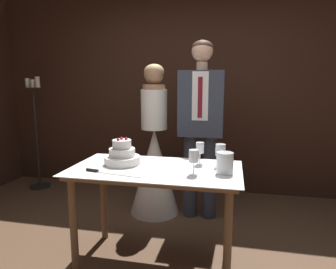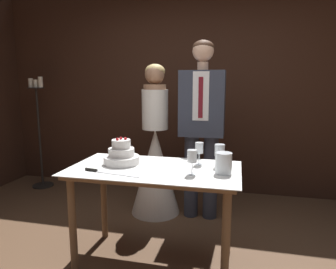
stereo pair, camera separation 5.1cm
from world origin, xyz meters
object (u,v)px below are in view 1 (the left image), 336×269
cake_knife (103,172)px  candle_stand (36,133)px  wine_glass_near (200,149)px  wine_glass_far (221,151)px  cake_table (156,181)px  wine_glass_middle (194,157)px  hurricane_candle (225,163)px  bride (154,160)px  tiered_cake (122,155)px  groom (201,120)px

cake_knife → candle_stand: bearing=146.2°
wine_glass_near → cake_knife: bearing=-149.8°
wine_glass_far → cake_table: bearing=-163.8°
wine_glass_middle → hurricane_candle: (0.22, 0.07, -0.06)m
wine_glass_middle → bride: (-0.56, 1.02, -0.31)m
wine_glass_near → wine_glass_middle: bearing=-92.9°
wine_glass_middle → wine_glass_far: size_ratio=1.00×
tiered_cake → candle_stand: candle_stand is taller
cake_table → wine_glass_middle: size_ratio=7.30×
cake_table → cake_knife: 0.42m
tiered_cake → bride: bearing=87.4°
tiered_cake → cake_knife: bearing=-102.0°
cake_knife → tiered_cake: bearing=87.5°
tiered_cake → wine_glass_far: tiered_cake is taller
wine_glass_middle → groom: size_ratio=0.10×
cake_table → tiered_cake: tiered_cake is taller
tiered_cake → bride: 0.91m
wine_glass_far → groom: (-0.23, 0.78, 0.14)m
wine_glass_middle → cake_knife: bearing=-170.6°
wine_glass_middle → groom: 1.03m
wine_glass_middle → groom: groom is taller
tiered_cake → wine_glass_far: (0.78, 0.09, 0.06)m
wine_glass_near → hurricane_candle: size_ratio=1.16×
cake_table → wine_glass_near: (0.32, 0.18, 0.23)m
bride → wine_glass_middle: bearing=-61.3°
wine_glass_middle → wine_glass_far: bearing=53.4°
wine_glass_far → hurricane_candle: 0.18m
cake_knife → bride: size_ratio=0.28×
tiered_cake → hurricane_candle: bearing=-5.6°
wine_glass_near → wine_glass_far: size_ratio=1.00×
wine_glass_near → wine_glass_far: bearing=-13.7°
wine_glass_near → candle_stand: (-2.35, 1.20, -0.15)m
wine_glass_far → bride: size_ratio=0.11×
cake_table → groom: bearing=74.7°
cake_knife → candle_stand: 2.32m
groom → candle_stand: bearing=168.6°
wine_glass_middle → tiered_cake: bearing=165.8°
candle_stand → wine_glass_middle: bearing=-32.3°
hurricane_candle → candle_stand: 2.92m
wine_glass_near → cake_table: bearing=-150.6°
cake_table → hurricane_candle: hurricane_candle is taller
cake_knife → groom: 1.30m
tiered_cake → hurricane_candle: size_ratio=1.87×
candle_stand → groom: bearing=-11.4°
groom → candle_stand: groom is taller
bride → candle_stand: bearing=165.5°
wine_glass_middle → bride: 1.20m
cake_knife → wine_glass_near: size_ratio=2.52×
wine_glass_far → cake_knife: bearing=-157.3°
cake_table → wine_glass_far: wine_glass_far is taller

